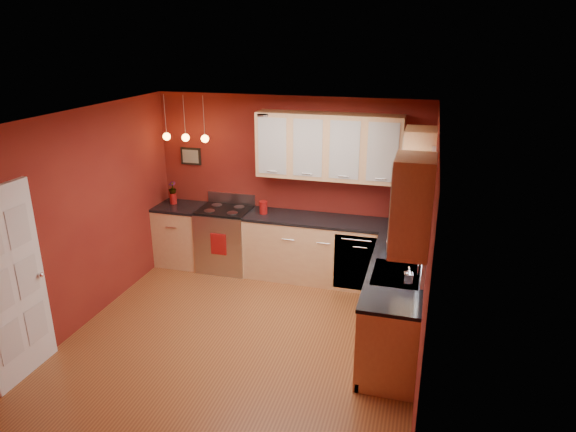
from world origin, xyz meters
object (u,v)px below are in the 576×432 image
(gas_range, at_px, (226,238))
(coffee_maker, at_px, (397,214))
(soap_pump, at_px, (408,276))
(sink, at_px, (396,275))
(red_canister, at_px, (263,207))

(gas_range, xyz_separation_m, coffee_maker, (2.50, 0.13, 0.58))
(soap_pump, bearing_deg, gas_range, 147.72)
(gas_range, distance_m, coffee_maker, 2.57)
(gas_range, height_order, coffee_maker, coffee_maker)
(gas_range, bearing_deg, sink, -29.78)
(sink, xyz_separation_m, red_canister, (-2.01, 1.49, 0.12))
(gas_range, relative_size, red_canister, 6.01)
(red_canister, distance_m, coffee_maker, 1.89)
(coffee_maker, bearing_deg, soap_pump, -74.11)
(sink, bearing_deg, soap_pump, -60.71)
(soap_pump, bearing_deg, red_canister, 141.03)
(sink, height_order, soap_pump, sink)
(red_canister, relative_size, coffee_maker, 0.68)
(coffee_maker, bearing_deg, red_canister, -167.69)
(sink, distance_m, red_canister, 2.51)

